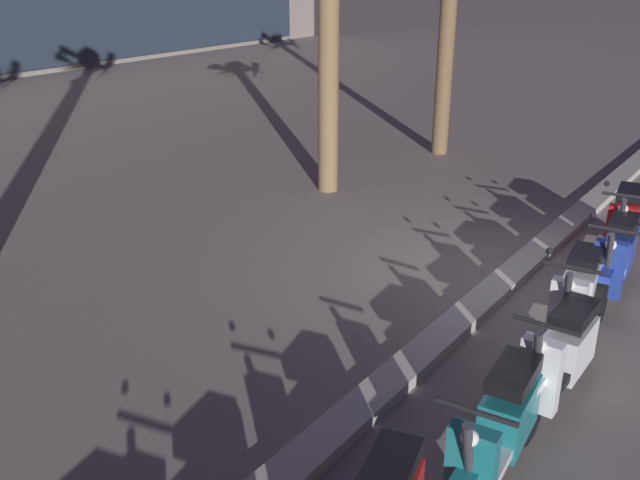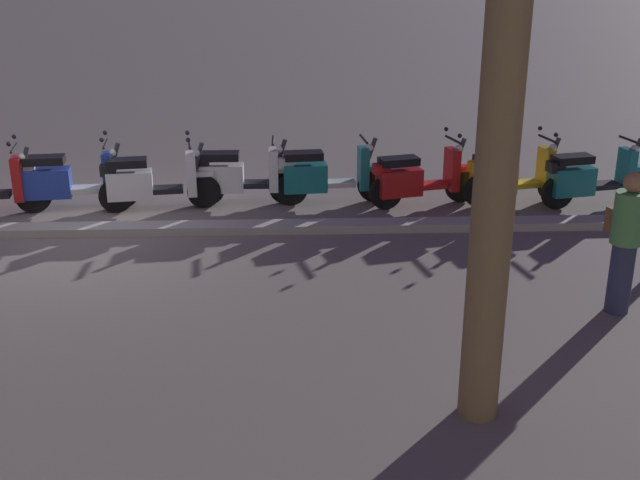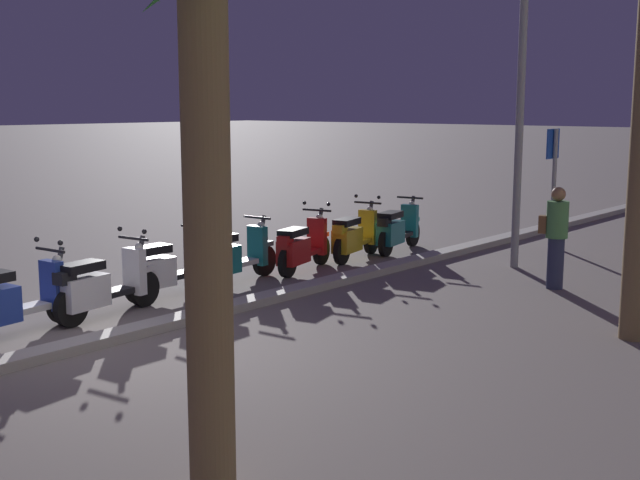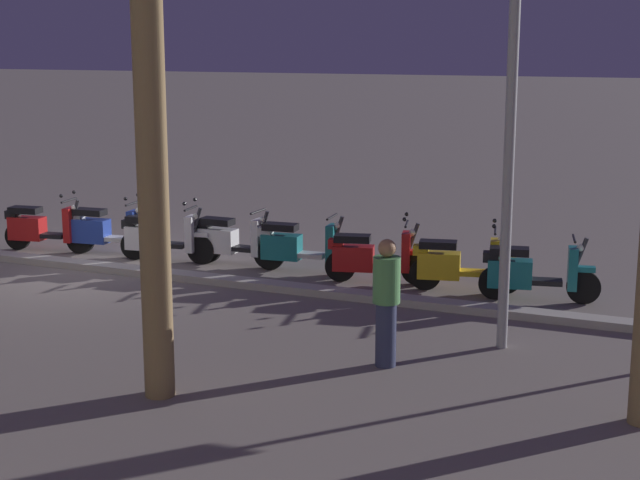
{
  "view_description": "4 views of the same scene",
  "coord_description": "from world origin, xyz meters",
  "px_view_note": "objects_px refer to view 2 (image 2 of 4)",
  "views": [
    {
      "loc": [
        -7.87,
        -2.9,
        3.79
      ],
      "look_at": [
        -2.22,
        1.23,
        0.94
      ],
      "focal_mm": 39.11,
      "sensor_mm": 36.0,
      "label": 1
    },
    {
      "loc": [
        -3.01,
        10.64,
        3.87
      ],
      "look_at": [
        -3.31,
        3.38,
        1.16
      ],
      "focal_mm": 44.74,
      "sensor_mm": 36.0,
      "label": 2
    },
    {
      "loc": [
        5.45,
        8.21,
        2.89
      ],
      "look_at": [
        -2.84,
        1.06,
        1.08
      ],
      "focal_mm": 46.31,
      "sensor_mm": 36.0,
      "label": 3
    },
    {
      "loc": [
        -10.48,
        13.5,
        3.97
      ],
      "look_at": [
        -5.09,
        1.12,
        1.18
      ],
      "focal_mm": 54.01,
      "sensor_mm": 36.0,
      "label": 4
    }
  ],
  "objects_px": {
    "scooter_white_last_in_row": "(149,182)",
    "scooter_teal_mid_front": "(323,176)",
    "scooter_yellow_mid_centre": "(510,177)",
    "scooter_blue_far_back": "(67,181)",
    "pedestrian_strolling_near_curb": "(625,240)",
    "scooter_teal_second_in_line": "(589,178)",
    "scooter_red_gap_after_mid": "(416,179)",
    "scooter_white_mid_rear": "(238,176)"
  },
  "relations": [
    {
      "from": "scooter_white_last_in_row",
      "to": "scooter_teal_mid_front",
      "type": "bearing_deg",
      "value": -174.78
    },
    {
      "from": "scooter_yellow_mid_centre",
      "to": "scooter_teal_mid_front",
      "type": "height_order",
      "value": "scooter_yellow_mid_centre"
    },
    {
      "from": "scooter_blue_far_back",
      "to": "scooter_teal_mid_front",
      "type": "bearing_deg",
      "value": -177.49
    },
    {
      "from": "scooter_teal_mid_front",
      "to": "scooter_white_last_in_row",
      "type": "distance_m",
      "value": 2.68
    },
    {
      "from": "scooter_blue_far_back",
      "to": "pedestrian_strolling_near_curb",
      "type": "bearing_deg",
      "value": 150.91
    },
    {
      "from": "scooter_teal_second_in_line",
      "to": "scooter_white_last_in_row",
      "type": "bearing_deg",
      "value": -0.59
    },
    {
      "from": "scooter_blue_far_back",
      "to": "pedestrian_strolling_near_curb",
      "type": "relative_size",
      "value": 1.13
    },
    {
      "from": "scooter_red_gap_after_mid",
      "to": "scooter_white_mid_rear",
      "type": "relative_size",
      "value": 1.02
    },
    {
      "from": "scooter_yellow_mid_centre",
      "to": "scooter_red_gap_after_mid",
      "type": "height_order",
      "value": "same"
    },
    {
      "from": "scooter_teal_second_in_line",
      "to": "scooter_white_mid_rear",
      "type": "height_order",
      "value": "same"
    },
    {
      "from": "scooter_white_last_in_row",
      "to": "scooter_blue_far_back",
      "type": "bearing_deg",
      "value": -3.21
    },
    {
      "from": "scooter_red_gap_after_mid",
      "to": "scooter_white_last_in_row",
      "type": "height_order",
      "value": "same"
    },
    {
      "from": "scooter_yellow_mid_centre",
      "to": "scooter_teal_mid_front",
      "type": "distance_m",
      "value": 2.93
    },
    {
      "from": "scooter_red_gap_after_mid",
      "to": "scooter_teal_mid_front",
      "type": "xyz_separation_m",
      "value": [
        1.44,
        -0.2,
        0.01
      ]
    },
    {
      "from": "scooter_blue_far_back",
      "to": "scooter_yellow_mid_centre",
      "type": "bearing_deg",
      "value": 179.86
    },
    {
      "from": "pedestrian_strolling_near_curb",
      "to": "scooter_teal_second_in_line",
      "type": "bearing_deg",
      "value": -104.97
    },
    {
      "from": "scooter_white_mid_rear",
      "to": "scooter_blue_far_back",
      "type": "height_order",
      "value": "scooter_blue_far_back"
    },
    {
      "from": "scooter_yellow_mid_centre",
      "to": "scooter_white_mid_rear",
      "type": "bearing_deg",
      "value": -2.96
    },
    {
      "from": "scooter_white_last_in_row",
      "to": "scooter_yellow_mid_centre",
      "type": "bearing_deg",
      "value": -179.44
    },
    {
      "from": "scooter_red_gap_after_mid",
      "to": "scooter_white_mid_rear",
      "type": "distance_m",
      "value": 2.79
    },
    {
      "from": "scooter_teal_mid_front",
      "to": "pedestrian_strolling_near_curb",
      "type": "distance_m",
      "value": 5.16
    },
    {
      "from": "scooter_teal_mid_front",
      "to": "scooter_white_last_in_row",
      "type": "xyz_separation_m",
      "value": [
        2.67,
        0.24,
        -0.0
      ]
    },
    {
      "from": "scooter_white_mid_rear",
      "to": "scooter_white_last_in_row",
      "type": "relative_size",
      "value": 0.94
    },
    {
      "from": "scooter_red_gap_after_mid",
      "to": "scooter_teal_mid_front",
      "type": "bearing_deg",
      "value": -8.02
    },
    {
      "from": "scooter_teal_second_in_line",
      "to": "scooter_yellow_mid_centre",
      "type": "distance_m",
      "value": 1.21
    },
    {
      "from": "scooter_yellow_mid_centre",
      "to": "scooter_red_gap_after_mid",
      "type": "distance_m",
      "value": 1.48
    },
    {
      "from": "scooter_teal_second_in_line",
      "to": "scooter_blue_far_back",
      "type": "bearing_deg",
      "value": -1.0
    },
    {
      "from": "scooter_teal_second_in_line",
      "to": "scooter_teal_mid_front",
      "type": "distance_m",
      "value": 4.13
    },
    {
      "from": "scooter_yellow_mid_centre",
      "to": "scooter_red_gap_after_mid",
      "type": "bearing_deg",
      "value": 0.52
    },
    {
      "from": "scooter_teal_mid_front",
      "to": "scooter_yellow_mid_centre",
      "type": "bearing_deg",
      "value": 176.29
    },
    {
      "from": "scooter_teal_second_in_line",
      "to": "scooter_red_gap_after_mid",
      "type": "xyz_separation_m",
      "value": [
        2.68,
        -0.11,
        -0.01
      ]
    },
    {
      "from": "scooter_white_last_in_row",
      "to": "pedestrian_strolling_near_curb",
      "type": "xyz_separation_m",
      "value": [
        -5.78,
        3.85,
        0.4
      ]
    },
    {
      "from": "scooter_teal_mid_front",
      "to": "scooter_blue_far_back",
      "type": "relative_size",
      "value": 1.01
    },
    {
      "from": "scooter_red_gap_after_mid",
      "to": "pedestrian_strolling_near_curb",
      "type": "bearing_deg",
      "value": 113.2
    },
    {
      "from": "scooter_yellow_mid_centre",
      "to": "scooter_white_last_in_row",
      "type": "bearing_deg",
      "value": 0.56
    },
    {
      "from": "scooter_yellow_mid_centre",
      "to": "scooter_red_gap_after_mid",
      "type": "xyz_separation_m",
      "value": [
        1.48,
        0.01,
        -0.01
      ]
    },
    {
      "from": "scooter_white_last_in_row",
      "to": "scooter_blue_far_back",
      "type": "height_order",
      "value": "same"
    },
    {
      "from": "scooter_teal_second_in_line",
      "to": "scooter_white_last_in_row",
      "type": "relative_size",
      "value": 1.0
    },
    {
      "from": "scooter_teal_second_in_line",
      "to": "scooter_yellow_mid_centre",
      "type": "bearing_deg",
      "value": -5.92
    },
    {
      "from": "scooter_teal_mid_front",
      "to": "pedestrian_strolling_near_curb",
      "type": "relative_size",
      "value": 1.14
    },
    {
      "from": "scooter_red_gap_after_mid",
      "to": "scooter_white_last_in_row",
      "type": "relative_size",
      "value": 0.96
    },
    {
      "from": "scooter_yellow_mid_centre",
      "to": "scooter_teal_mid_front",
      "type": "xyz_separation_m",
      "value": [
        2.92,
        -0.19,
        0.01
      ]
    }
  ]
}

